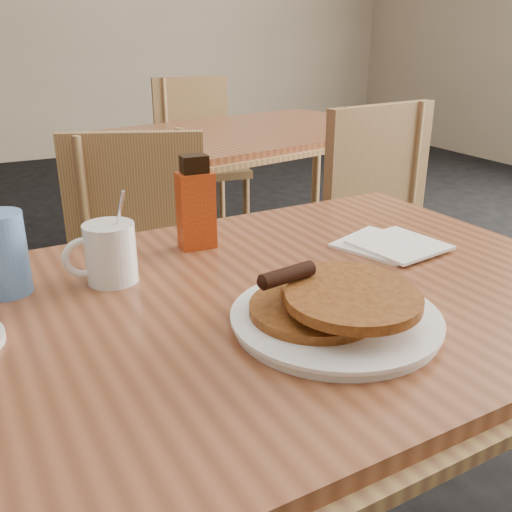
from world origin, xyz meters
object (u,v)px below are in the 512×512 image
at_px(main_table, 258,318).
at_px(chair_neighbor_far, 198,148).
at_px(syrup_bottle, 196,206).
at_px(neighbor_table, 257,138).
at_px(pancake_plate, 336,310).
at_px(chair_main_far, 148,264).
at_px(coffee_mug, 109,252).
at_px(blue_tumbler, 3,254).
at_px(chair_neighbor_near, 357,214).

bearing_deg(main_table, chair_neighbor_far, 71.17).
bearing_deg(syrup_bottle, main_table, -84.78).
distance_m(neighbor_table, pancake_plate, 1.78).
bearing_deg(pancake_plate, syrup_bottle, 99.04).
xyz_separation_m(main_table, syrup_bottle, (-0.01, 0.25, 0.13)).
relative_size(main_table, chair_main_far, 1.41).
distance_m(coffee_mug, syrup_bottle, 0.21).
bearing_deg(main_table, blue_tumbler, 151.88).
bearing_deg(syrup_bottle, neighbor_table, 62.28).
height_order(chair_main_far, chair_neighbor_near, chair_neighbor_near).
xyz_separation_m(chair_neighbor_near, blue_tumbler, (-1.14, -0.59, 0.26)).
distance_m(neighbor_table, blue_tumbler, 1.72).
distance_m(chair_neighbor_far, chair_neighbor_near, 1.43).
distance_m(pancake_plate, blue_tumbler, 0.53).
bearing_deg(blue_tumbler, chair_neighbor_near, 27.39).
relative_size(syrup_bottle, blue_tumbler, 1.35).
distance_m(chair_main_far, coffee_mug, 0.67).
xyz_separation_m(chair_main_far, coffee_mug, (-0.22, -0.57, 0.27)).
relative_size(neighbor_table, chair_main_far, 1.56).
distance_m(chair_neighbor_near, blue_tumbler, 1.31).
relative_size(chair_neighbor_near, syrup_bottle, 5.15).
bearing_deg(chair_neighbor_far, blue_tumbler, -111.28).
relative_size(chair_main_far, coffee_mug, 5.55).
bearing_deg(coffee_mug, chair_neighbor_near, 28.00).
bearing_deg(chair_main_far, pancake_plate, -66.20).
distance_m(pancake_plate, syrup_bottle, 0.40).
bearing_deg(syrup_bottle, chair_neighbor_far, 72.49).
height_order(main_table, blue_tumbler, blue_tumbler).
distance_m(chair_main_far, chair_neighbor_far, 1.65).
height_order(neighbor_table, coffee_mug, coffee_mug).
bearing_deg(pancake_plate, chair_neighbor_near, 51.81).
relative_size(chair_neighbor_near, blue_tumbler, 6.95).
bearing_deg(blue_tumbler, chair_neighbor_far, 61.14).
height_order(chair_main_far, syrup_bottle, syrup_bottle).
distance_m(main_table, coffee_mug, 0.27).
bearing_deg(chair_neighbor_far, syrup_bottle, -103.62).
bearing_deg(main_table, neighbor_table, 63.23).
height_order(neighbor_table, chair_neighbor_far, chair_neighbor_far).
distance_m(chair_neighbor_far, coffee_mug, 2.27).
bearing_deg(blue_tumbler, coffee_mug, -10.75).
bearing_deg(coffee_mug, chair_neighbor_far, 60.71).
bearing_deg(main_table, coffee_mug, 140.88).
xyz_separation_m(chair_neighbor_near, pancake_plate, (-0.72, -0.92, 0.21)).
xyz_separation_m(chair_neighbor_far, coffee_mug, (-0.95, -2.05, 0.26)).
relative_size(main_table, syrup_bottle, 6.89).
height_order(main_table, chair_main_far, chair_main_far).
xyz_separation_m(main_table, chair_neighbor_near, (0.78, 0.78, -0.15)).
height_order(neighbor_table, pancake_plate, pancake_plate).
height_order(chair_main_far, chair_neighbor_far, chair_neighbor_far).
bearing_deg(pancake_plate, coffee_mug, 130.06).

